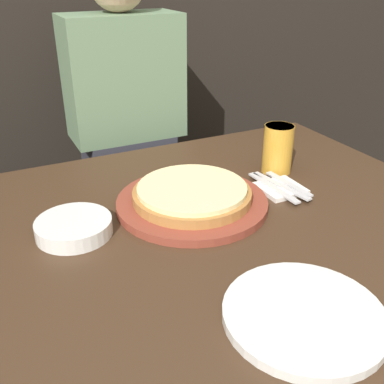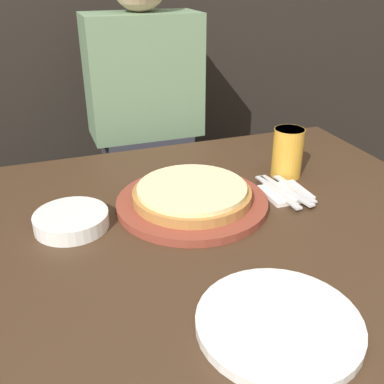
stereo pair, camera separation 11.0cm
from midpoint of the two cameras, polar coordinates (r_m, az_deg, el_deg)
The scene contains 10 objects.
dining_table at distance 1.26m, azimuth 0.90°, elevation -19.81°, with size 1.45×1.04×0.76m.
pizza_on_board at distance 1.11m, azimuth 2.84°, elevation -0.81°, with size 0.38×0.38×0.06m.
beer_glass at distance 1.30m, azimuth 14.47°, elevation 5.05°, with size 0.08×0.08×0.14m.
dinner_plate at distance 0.80m, azimuth 15.02°, elevation -15.93°, with size 0.28×0.28×0.02m.
side_bowl at distance 1.05m, azimuth -12.19°, elevation -3.62°, with size 0.17×0.17×0.04m.
napkin_stack at distance 1.21m, azimuth 14.37°, elevation -0.20°, with size 0.11×0.11×0.01m.
fork at distance 1.19m, azimuth 13.42°, elevation -0.02°, with size 0.03×0.20×0.00m.
dinner_knife at distance 1.21m, azimuth 14.42°, elevation 0.16°, with size 0.05×0.20×0.00m.
spoon at distance 1.22m, azimuth 15.40°, elevation 0.34°, with size 0.03×0.17×0.00m.
diner_person at distance 1.72m, azimuth -3.89°, elevation 4.91°, with size 0.39×0.20×1.35m.
Camera 2 is at (-0.26, -0.83, 1.30)m, focal length 42.00 mm.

